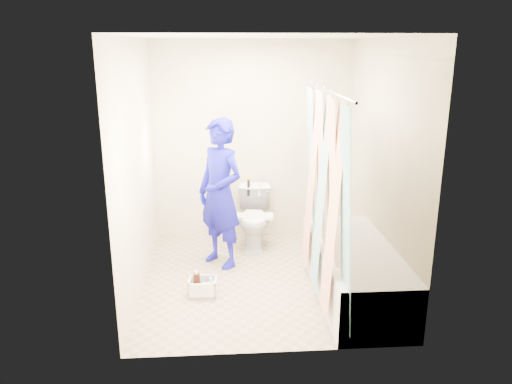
{
  "coord_description": "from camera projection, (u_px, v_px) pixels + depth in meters",
  "views": [
    {
      "loc": [
        -0.39,
        -4.69,
        2.32
      ],
      "look_at": [
        -0.04,
        0.28,
        0.86
      ],
      "focal_mm": 35.0,
      "sensor_mm": 36.0,
      "label": 1
    }
  ],
  "objects": [
    {
      "name": "wall_right",
      "position": [
        383.0,
        164.0,
        4.92
      ],
      "size": [
        0.02,
        2.6,
        2.4
      ],
      "primitive_type": "cube",
      "color": "beige",
      "rests_on": "ground"
    },
    {
      "name": "plumber",
      "position": [
        220.0,
        194.0,
        5.3
      ],
      "size": [
        0.68,
        0.69,
        1.61
      ],
      "primitive_type": "imported",
      "rotation": [
        0.0,
        0.0,
        -0.81
      ],
      "color": "navy",
      "rests_on": "ground"
    },
    {
      "name": "wall_front",
      "position": [
        277.0,
        208.0,
        3.59
      ],
      "size": [
        2.4,
        0.02,
        2.4
      ],
      "primitive_type": "cube",
      "color": "beige",
      "rests_on": "ground"
    },
    {
      "name": "toilet",
      "position": [
        255.0,
        218.0,
        5.93
      ],
      "size": [
        0.45,
        0.72,
        0.7
      ],
      "primitive_type": "imported",
      "rotation": [
        0.0,
        0.0,
        -0.08
      ],
      "color": "white",
      "rests_on": "ground"
    },
    {
      "name": "ceiling",
      "position": [
        263.0,
        36.0,
        4.5
      ],
      "size": [
        2.4,
        2.6,
        0.02
      ],
      "primitive_type": "cube",
      "color": "white",
      "rests_on": "wall_back"
    },
    {
      "name": "tank_internals",
      "position": [
        251.0,
        186.0,
        6.01
      ],
      "size": [
        0.17,
        0.06,
        0.23
      ],
      "color": "black",
      "rests_on": "toilet"
    },
    {
      "name": "curtain_rod",
      "position": [
        327.0,
        91.0,
        4.25
      ],
      "size": [
        0.02,
        1.9,
        0.02
      ],
      "primitive_type": "cylinder",
      "rotation": [
        1.57,
        0.0,
        0.0
      ],
      "color": "silver",
      "rests_on": "wall_back"
    },
    {
      "name": "tank_lid",
      "position": [
        254.0,
        216.0,
        5.8
      ],
      "size": [
        0.45,
        0.22,
        0.03
      ],
      "primitive_type": "cube",
      "rotation": [
        0.0,
        0.0,
        -0.08
      ],
      "color": "white",
      "rests_on": "toilet"
    },
    {
      "name": "bathtub",
      "position": [
        354.0,
        270.0,
        4.75
      ],
      "size": [
        0.7,
        1.75,
        0.5
      ],
      "color": "white",
      "rests_on": "ground"
    },
    {
      "name": "floor",
      "position": [
        262.0,
        278.0,
        5.17
      ],
      "size": [
        2.6,
        2.6,
        0.0
      ],
      "primitive_type": "plane",
      "color": "tan",
      "rests_on": "ground"
    },
    {
      "name": "shower_curtain",
      "position": [
        323.0,
        195.0,
        4.51
      ],
      "size": [
        0.06,
        1.75,
        1.8
      ],
      "primitive_type": "cube",
      "color": "white",
      "rests_on": "curtain_rod"
    },
    {
      "name": "cleaning_caddy",
      "position": [
        204.0,
        287.0,
        4.82
      ],
      "size": [
        0.28,
        0.23,
        0.21
      ],
      "rotation": [
        0.0,
        0.0,
        -0.07
      ],
      "color": "white",
      "rests_on": "ground"
    },
    {
      "name": "wall_back",
      "position": [
        254.0,
        141.0,
        6.08
      ],
      "size": [
        2.4,
        0.02,
        2.4
      ],
      "primitive_type": "cube",
      "color": "beige",
      "rests_on": "ground"
    },
    {
      "name": "wall_left",
      "position": [
        137.0,
        168.0,
        4.76
      ],
      "size": [
        0.02,
        2.6,
        2.4
      ],
      "primitive_type": "cube",
      "color": "beige",
      "rests_on": "ground"
    }
  ]
}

